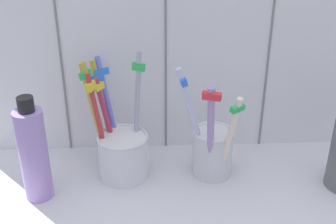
# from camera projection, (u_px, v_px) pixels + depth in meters

# --- Properties ---
(counter_slab) EXTENTS (0.64, 0.22, 0.02)m
(counter_slab) POSITION_uv_depth(u_px,v_px,m) (169.00, 190.00, 0.65)
(counter_slab) COLOR silver
(counter_slab) RESTS_ON ground
(tile_wall_back) EXTENTS (0.64, 0.02, 0.45)m
(tile_wall_back) POSITION_uv_depth(u_px,v_px,m) (165.00, 26.00, 0.66)
(tile_wall_back) COLOR white
(tile_wall_back) RESTS_ON ground
(toothbrush_cup_left) EXTENTS (0.10, 0.11, 0.19)m
(toothbrush_cup_left) POSITION_uv_depth(u_px,v_px,m) (121.00, 148.00, 0.65)
(toothbrush_cup_left) COLOR silver
(toothbrush_cup_left) RESTS_ON counter_slab
(toothbrush_cup_right) EXTENTS (0.09, 0.08, 0.18)m
(toothbrush_cup_right) POSITION_uv_depth(u_px,v_px,m) (212.00, 148.00, 0.65)
(toothbrush_cup_right) COLOR silver
(toothbrush_cup_right) RESTS_ON counter_slab
(soap_bottle) EXTENTS (0.04, 0.04, 0.15)m
(soap_bottle) POSITION_uv_depth(u_px,v_px,m) (34.00, 153.00, 0.59)
(soap_bottle) COLOR #AB89D5
(soap_bottle) RESTS_ON counter_slab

